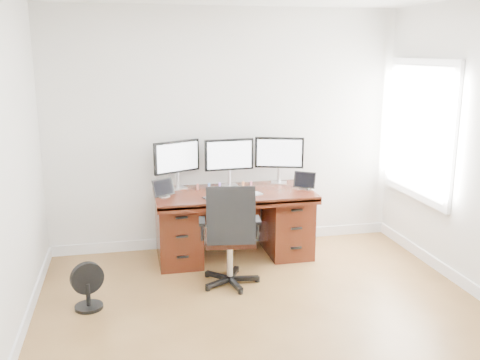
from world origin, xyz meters
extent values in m
plane|color=brown|center=(0.00, 0.00, 0.00)|extent=(4.50, 4.50, 0.00)
cube|color=white|center=(0.00, 2.25, 1.35)|extent=(4.00, 0.10, 2.70)
cube|color=white|center=(1.97, 1.50, 1.40)|extent=(0.04, 1.30, 1.50)
cube|color=white|center=(1.95, 1.50, 1.40)|extent=(0.01, 1.15, 1.35)
cube|color=#40170C|center=(0.00, 1.80, 0.72)|extent=(1.70, 0.80, 0.05)
cube|color=#40170C|center=(-0.60, 1.83, 0.35)|extent=(0.45, 0.70, 0.70)
cube|color=#40170C|center=(0.60, 1.83, 0.35)|extent=(0.45, 0.70, 0.70)
cube|color=black|center=(0.00, 2.10, 0.50)|extent=(0.74, 0.03, 0.40)
cylinder|color=black|center=(-0.18, 1.14, 0.04)|extent=(0.62, 0.62, 0.08)
cylinder|color=silver|center=(-0.18, 1.14, 0.27)|extent=(0.06, 0.06, 0.39)
cube|color=black|center=(-0.18, 1.14, 0.47)|extent=(0.53, 0.51, 0.07)
cube|color=black|center=(-0.21, 0.93, 0.76)|extent=(0.45, 0.11, 0.54)
cube|color=black|center=(-0.44, 1.17, 0.64)|extent=(0.09, 0.24, 0.03)
cube|color=black|center=(0.08, 1.10, 0.64)|extent=(0.09, 0.24, 0.03)
cylinder|color=black|center=(-1.51, 0.88, 0.02)|extent=(0.25, 0.25, 0.03)
cylinder|color=black|center=(-1.51, 0.88, 0.13)|extent=(0.04, 0.04, 0.21)
cylinder|color=black|center=(-1.51, 0.88, 0.28)|extent=(0.29, 0.15, 0.29)
cube|color=silver|center=(-0.58, 2.07, 0.76)|extent=(0.22, 0.20, 0.01)
cylinder|color=silver|center=(-0.58, 2.07, 0.84)|extent=(0.04, 0.04, 0.18)
cube|color=black|center=(-0.58, 2.07, 1.10)|extent=(0.51, 0.26, 0.35)
cube|color=white|center=(-0.57, 2.05, 1.10)|extent=(0.46, 0.21, 0.30)
cube|color=silver|center=(0.00, 2.07, 0.76)|extent=(0.19, 0.15, 0.01)
cylinder|color=silver|center=(0.00, 2.07, 0.84)|extent=(0.04, 0.04, 0.18)
cube|color=black|center=(0.00, 2.07, 1.10)|extent=(0.55, 0.06, 0.35)
cube|color=white|center=(0.00, 2.05, 1.10)|extent=(0.50, 0.03, 0.30)
cube|color=silver|center=(0.58, 2.07, 0.76)|extent=(0.21, 0.19, 0.01)
cylinder|color=silver|center=(0.58, 2.07, 0.84)|extent=(0.04, 0.04, 0.18)
cube|color=black|center=(0.58, 2.07, 1.10)|extent=(0.53, 0.20, 0.35)
cube|color=white|center=(0.57, 2.05, 1.10)|extent=(0.48, 0.16, 0.30)
cube|color=silver|center=(-0.76, 1.75, 0.76)|extent=(0.13, 0.12, 0.01)
cube|color=black|center=(-0.76, 1.75, 0.85)|extent=(0.24, 0.18, 0.17)
cube|color=silver|center=(0.78, 1.75, 0.76)|extent=(0.13, 0.12, 0.01)
cube|color=black|center=(0.78, 1.75, 0.85)|extent=(0.24, 0.19, 0.17)
cube|color=silver|center=(0.00, 1.65, 0.76)|extent=(0.33, 0.23, 0.01)
cube|color=#B7B9BE|center=(0.20, 1.65, 0.76)|extent=(0.16, 0.16, 0.01)
cube|color=black|center=(-0.23, 1.60, 0.76)|extent=(0.28, 0.24, 0.01)
cube|color=black|center=(-0.03, 1.82, 0.76)|extent=(0.13, 0.08, 0.01)
cylinder|color=#944E44|center=(-0.37, 1.95, 0.77)|extent=(0.02, 0.02, 0.05)
sphere|color=#944E44|center=(-0.37, 1.95, 0.81)|extent=(0.03, 0.03, 0.03)
cylinder|color=#649AE1|center=(-0.25, 1.95, 0.77)|extent=(0.02, 0.02, 0.05)
sphere|color=#649AE1|center=(-0.25, 1.95, 0.81)|extent=(0.03, 0.03, 0.03)
cylinder|color=#8762E7|center=(-0.13, 1.95, 0.77)|extent=(0.02, 0.02, 0.05)
sphere|color=#8762E7|center=(-0.13, 1.95, 0.81)|extent=(0.03, 0.03, 0.03)
cylinder|color=#E59655|center=(0.13, 1.95, 0.77)|extent=(0.02, 0.02, 0.05)
sphere|color=#E59655|center=(0.13, 1.95, 0.81)|extent=(0.03, 0.03, 0.03)
cylinder|color=pink|center=(0.22, 1.95, 0.77)|extent=(0.02, 0.02, 0.05)
sphere|color=pink|center=(0.22, 1.95, 0.81)|extent=(0.03, 0.03, 0.03)
camera|label=1|loc=(-1.12, -3.65, 2.22)|focal=40.00mm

